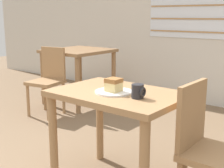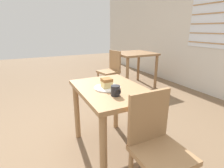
% 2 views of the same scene
% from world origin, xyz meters
% --- Properties ---
extents(dining_table_near, '(0.87, 0.61, 0.70)m').
position_xyz_m(dining_table_near, '(0.12, 0.57, 0.57)').
color(dining_table_near, '#9E754C').
rests_on(dining_table_near, ground_plane).
extents(dining_table_far, '(0.76, 0.81, 0.75)m').
position_xyz_m(dining_table_far, '(-1.64, 1.98, 0.62)').
color(dining_table_far, olive).
rests_on(dining_table_far, ground_plane).
extents(chair_near_window, '(0.36, 0.36, 0.82)m').
position_xyz_m(chair_near_window, '(0.74, 0.63, 0.45)').
color(chair_near_window, '#9E754C').
rests_on(chair_near_window, ground_plane).
extents(chair_far_corner, '(0.42, 0.42, 0.82)m').
position_xyz_m(chair_far_corner, '(-1.58, 1.39, 0.45)').
color(chair_far_corner, '#9E754C').
rests_on(chair_far_corner, ground_plane).
extents(plate, '(0.25, 0.25, 0.01)m').
position_xyz_m(plate, '(0.12, 0.53, 0.71)').
color(plate, white).
rests_on(plate, dining_table_near).
extents(cake_slice, '(0.09, 0.09, 0.09)m').
position_xyz_m(cake_slice, '(0.12, 0.53, 0.76)').
color(cake_slice, '#E0C67F').
rests_on(cake_slice, plate).
extents(coffee_mug, '(0.08, 0.08, 0.09)m').
position_xyz_m(coffee_mug, '(0.32, 0.52, 0.75)').
color(coffee_mug, '#232328').
rests_on(coffee_mug, dining_table_near).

